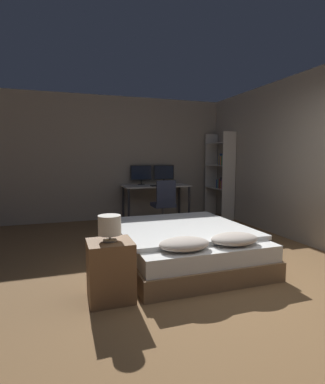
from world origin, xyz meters
TOP-DOWN VIEW (x-y plane):
  - ground_plane at (0.00, 0.00)m, footprint 20.00×20.00m
  - wall_back at (0.00, 4.42)m, footprint 12.00×0.06m
  - wall_side_right at (1.91, 1.50)m, footprint 0.06×12.00m
  - bed at (-0.23, 1.33)m, footprint 1.66×2.00m
  - nightstand at (-1.32, 0.56)m, footprint 0.43×0.40m
  - bedside_lamp at (-1.32, 0.56)m, footprint 0.22×0.22m
  - desk at (0.23, 4.01)m, footprint 1.45×0.68m
  - monitor_left at (-0.04, 4.25)m, footprint 0.48×0.16m
  - monitor_right at (0.49, 4.25)m, footprint 0.48×0.16m
  - keyboard at (0.23, 3.77)m, footprint 0.36×0.13m
  - computer_mouse at (0.50, 3.77)m, footprint 0.07×0.05m
  - office_chair at (0.17, 3.30)m, footprint 0.52×0.52m
  - bookshelf at (1.71, 3.76)m, footprint 0.31×0.83m

SIDE VIEW (x-z plane):
  - ground_plane at x=0.00m, z-range 0.00..0.00m
  - bed at x=-0.23m, z-range -0.04..0.50m
  - nightstand at x=-1.32m, z-range 0.00..0.58m
  - office_chair at x=0.17m, z-range -0.10..0.83m
  - desk at x=0.23m, z-range 0.29..1.06m
  - bedside_lamp at x=-1.32m, z-range 0.61..0.86m
  - keyboard at x=0.23m, z-range 0.77..0.79m
  - computer_mouse at x=0.50m, z-range 0.77..0.81m
  - monitor_left at x=-0.04m, z-range 0.80..1.23m
  - monitor_right at x=0.49m, z-range 0.80..1.23m
  - bookshelf at x=1.71m, z-range 0.08..2.00m
  - wall_back at x=0.00m, z-range 0.00..2.70m
  - wall_side_right at x=1.91m, z-range 0.00..2.70m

